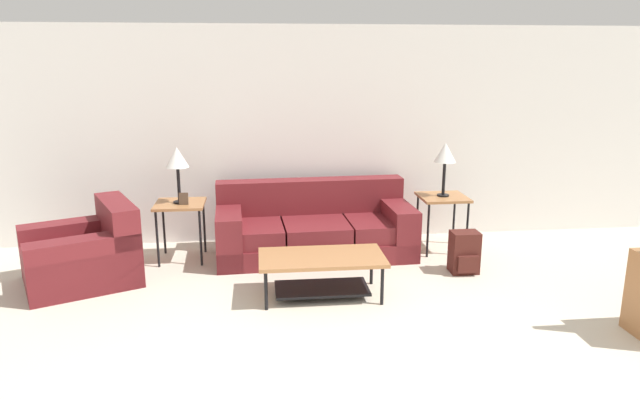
# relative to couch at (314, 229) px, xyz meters

# --- Properties ---
(wall_back) EXTENTS (8.75, 0.06, 2.60)m
(wall_back) POSITION_rel_couch_xyz_m (0.09, 0.63, 1.01)
(wall_back) COLOR white
(wall_back) RESTS_ON ground_plane
(couch) EXTENTS (2.26, 1.07, 0.82)m
(couch) POSITION_rel_couch_xyz_m (0.00, 0.00, 0.00)
(couch) COLOR maroon
(couch) RESTS_ON ground_plane
(armchair) EXTENTS (1.34, 1.30, 0.80)m
(armchair) POSITION_rel_couch_xyz_m (-2.39, -0.60, -0.01)
(armchair) COLOR maroon
(armchair) RESTS_ON ground_plane
(coffee_table) EXTENTS (1.18, 0.62, 0.41)m
(coffee_table) POSITION_rel_couch_xyz_m (-0.05, -1.23, 0.01)
(coffee_table) COLOR #A87042
(coffee_table) RESTS_ON ground_plane
(side_table_left) EXTENTS (0.54, 0.53, 0.66)m
(side_table_left) POSITION_rel_couch_xyz_m (-1.50, -0.03, 0.30)
(side_table_left) COLOR #A87042
(side_table_left) RESTS_ON ground_plane
(side_table_right) EXTENTS (0.54, 0.53, 0.66)m
(side_table_right) POSITION_rel_couch_xyz_m (1.50, -0.03, 0.30)
(side_table_right) COLOR #A87042
(side_table_right) RESTS_ON ground_plane
(table_lamp_left) EXTENTS (0.25, 0.25, 0.62)m
(table_lamp_left) POSITION_rel_couch_xyz_m (-1.50, -0.03, 0.85)
(table_lamp_left) COLOR black
(table_lamp_left) RESTS_ON side_table_left
(table_lamp_right) EXTENTS (0.25, 0.25, 0.62)m
(table_lamp_right) POSITION_rel_couch_xyz_m (1.50, -0.03, 0.85)
(table_lamp_right) COLOR black
(table_lamp_right) RESTS_ON side_table_right
(backpack) EXTENTS (0.29, 0.29, 0.45)m
(backpack) POSITION_rel_couch_xyz_m (1.52, -0.77, -0.07)
(backpack) COLOR #4C1E19
(backpack) RESTS_ON ground_plane
(picture_frame) EXTENTS (0.10, 0.04, 0.13)m
(picture_frame) POSITION_rel_couch_xyz_m (-1.44, -0.11, 0.43)
(picture_frame) COLOR #4C3828
(picture_frame) RESTS_ON side_table_left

